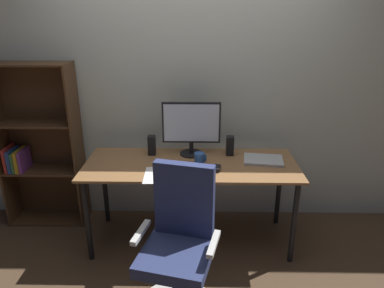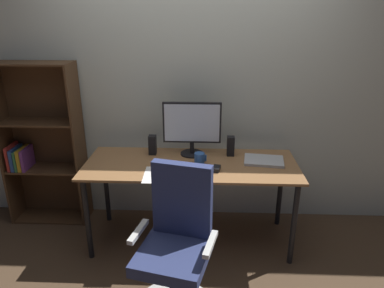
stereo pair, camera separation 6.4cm
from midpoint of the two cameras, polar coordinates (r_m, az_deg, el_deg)
The scene contains 13 objects.
ground_plane at distance 3.29m, azimuth -0.75°, elevation -15.01°, with size 12.00×12.00×0.00m, color #4C3826.
back_wall at distance 3.24m, azimuth -0.58°, elevation 9.68°, with size 6.40×0.10×2.60m, color beige.
desk at distance 2.95m, azimuth -0.81°, elevation -4.56°, with size 1.75×0.68×0.74m.
monitor at distance 3.01m, azimuth -0.81°, elevation 2.98°, with size 0.50×0.20×0.47m.
keyboard at distance 2.77m, azimuth -1.03°, elevation -4.29°, with size 0.29×0.11×0.02m, color silver.
mouse at distance 2.80m, azimuth 3.33°, elevation -3.93°, with size 0.06×0.10×0.03m, color black.
coffee_mug at distance 2.90m, azimuth 0.59°, elevation -2.33°, with size 0.10×0.08×0.09m.
laptop at distance 3.01m, azimuth 10.81°, elevation -2.53°, with size 0.32×0.23×0.02m, color #B7BABC.
speaker_left at distance 3.09m, azimuth -7.08°, elevation -0.20°, with size 0.06×0.07×0.17m, color black.
speaker_right at distance 3.07m, azimuth 5.53°, elevation -0.28°, with size 0.06×0.07×0.17m, color black.
paper_sheet at distance 2.73m, azimuth -6.15°, elevation -4.99°, with size 0.21×0.30×0.00m, color white.
office_chair at distance 2.42m, azimuth -2.89°, elevation -16.44°, with size 0.57×0.56×1.01m.
bookshelf at distance 3.56m, azimuth -23.91°, elevation -0.51°, with size 0.71×0.28×1.51m.
Camera 1 is at (0.06, -2.67, 1.92)m, focal length 33.13 mm.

